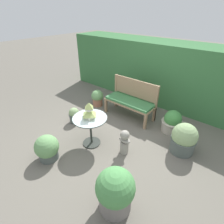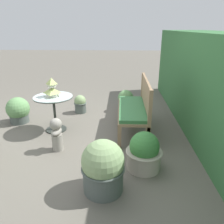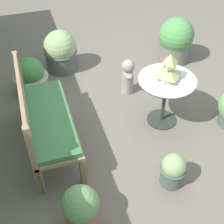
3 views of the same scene
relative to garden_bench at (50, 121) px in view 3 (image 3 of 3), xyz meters
The scene contains 11 objects.
ground 1.21m from the garden_bench, 79.16° to the right, with size 30.00×30.00×0.00m, color #666056.
garden_bench is the anchor object (origin of this frame).
bench_backrest 0.35m from the garden_bench, 90.00° to the left, with size 1.29×0.06×0.95m.
patio_table 1.39m from the garden_bench, 89.18° to the right, with size 0.68×0.68×0.65m.
pagoda_birdhouse 1.44m from the garden_bench, 89.18° to the right, with size 0.25×0.25×0.33m.
garden_bust 1.37m from the garden_bench, 58.59° to the right, with size 0.26×0.18×0.52m.
potted_plant_patio_mid 1.42m from the garden_bench, 128.88° to the right, with size 0.28×0.28×0.40m.
potted_plant_hedge_corner 1.07m from the garden_bench, behind, with size 0.35×0.35×0.48m.
potted_plant_table_near 2.50m from the garden_bench, 59.24° to the right, with size 0.55×0.55×0.72m.
potted_plant_bench_right 1.14m from the garden_bench, ahead, with size 0.49×0.49×0.53m.
potted_plant_path_edge 1.62m from the garden_bench, 14.07° to the right, with size 0.50×0.50×0.63m.
Camera 3 is at (-2.79, 1.20, 2.76)m, focal length 50.00 mm.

